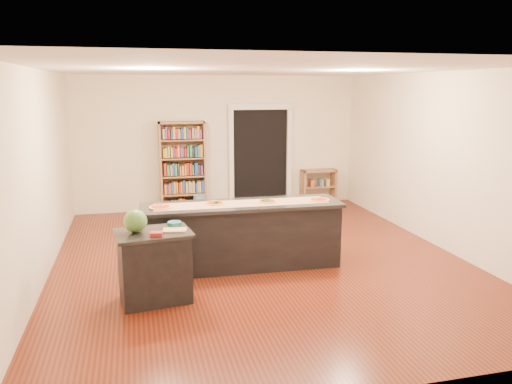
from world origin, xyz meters
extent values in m
cube|color=#F1E5CA|center=(0.00, 0.00, 1.40)|extent=(6.00, 7.00, 2.80)
cube|color=#5B200F|center=(0.00, 0.00, 0.00)|extent=(6.00, 7.00, 0.01)
cube|color=white|center=(0.00, 0.00, 2.80)|extent=(6.00, 7.00, 0.01)
cube|color=black|center=(0.90, 3.48, 1.05)|extent=(1.20, 0.02, 2.10)
cube|color=silver|center=(0.25, 3.44, 1.05)|extent=(0.10, 0.08, 2.10)
cube|color=silver|center=(1.55, 3.44, 1.05)|extent=(0.10, 0.08, 2.10)
cube|color=silver|center=(0.90, 3.44, 2.15)|extent=(1.40, 0.08, 0.12)
cube|color=black|center=(-0.31, -0.23, 0.44)|extent=(2.76, 0.69, 0.89)
cube|color=black|center=(-0.31, -0.23, 0.91)|extent=(2.84, 0.77, 0.05)
cube|color=black|center=(-1.59, -1.13, 0.42)|extent=(0.80, 0.57, 0.83)
cube|color=black|center=(-1.59, -1.13, 0.85)|extent=(0.88, 0.64, 0.04)
cube|color=#A1744E|center=(-0.80, 3.28, 0.94)|extent=(0.94, 0.33, 1.88)
cube|color=#A1744E|center=(2.19, 3.29, 0.38)|extent=(0.77, 0.33, 0.77)
cylinder|color=#58A1C5|center=(-0.49, 3.08, 0.19)|extent=(0.25, 0.25, 0.37)
cube|color=#A27553|center=(-0.31, -0.24, 0.94)|extent=(2.48, 0.52, 0.00)
sphere|color=#144214|center=(-1.79, -1.10, 1.01)|extent=(0.28, 0.28, 0.28)
cube|color=tan|center=(-1.34, -1.16, 0.88)|extent=(0.31, 0.23, 0.02)
cube|color=maroon|center=(-1.56, -1.33, 0.89)|extent=(0.16, 0.13, 0.05)
cylinder|color=#195966|center=(-1.32, -0.98, 0.90)|extent=(0.17, 0.17, 0.06)
cylinder|color=tan|center=(-1.45, -0.23, 0.95)|extent=(0.30, 0.30, 0.02)
cylinder|color=#A5190C|center=(-1.45, -0.23, 0.96)|extent=(0.24, 0.24, 0.00)
cylinder|color=tan|center=(-0.69, -0.17, 0.95)|extent=(0.28, 0.28, 0.02)
cylinder|color=#A5190C|center=(-0.69, -0.17, 0.96)|extent=(0.23, 0.23, 0.00)
cylinder|color=tan|center=(0.06, -0.23, 0.95)|extent=(0.29, 0.29, 0.02)
cylinder|color=#A5190C|center=(0.06, -0.23, 0.96)|extent=(0.23, 0.23, 0.00)
cylinder|color=tan|center=(0.82, -0.31, 0.95)|extent=(0.30, 0.30, 0.02)
cylinder|color=#A5190C|center=(0.82, -0.31, 0.96)|extent=(0.24, 0.24, 0.00)
camera|label=1|loc=(-1.77, -6.97, 2.55)|focal=35.00mm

